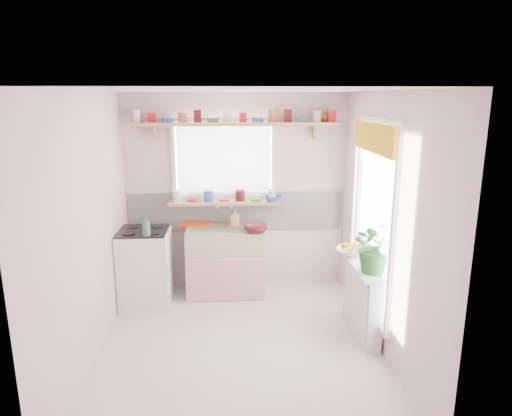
{
  "coord_description": "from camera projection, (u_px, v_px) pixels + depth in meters",
  "views": [
    {
      "loc": [
        -0.07,
        -4.15,
        2.45
      ],
      "look_at": [
        0.2,
        0.55,
        1.29
      ],
      "focal_mm": 32.0,
      "sensor_mm": 36.0,
      "label": 1
    }
  ],
  "objects": [
    {
      "name": "herb_pot",
      "position": [
        363.0,
        249.0,
        4.83
      ],
      "size": [
        0.11,
        0.08,
        0.2
      ],
      "primitive_type": "imported",
      "rotation": [
        0.0,
        0.0,
        0.11
      ],
      "color": "#296026",
      "rests_on": "radiator_ledge"
    },
    {
      "name": "pine_shelf",
      "position": [
        235.0,
        124.0,
        5.53
      ],
      "size": [
        2.52,
        0.24,
        0.04
      ],
      "primitive_type": "cube",
      "color": "tan",
      "rests_on": "room"
    },
    {
      "name": "sink_unit",
      "position": [
        225.0,
        260.0,
        5.75
      ],
      "size": [
        0.95,
        0.65,
        1.11
      ],
      "color": "white",
      "rests_on": "ground"
    },
    {
      "name": "shelf_vase",
      "position": [
        324.0,
        116.0,
        5.63
      ],
      "size": [
        0.15,
        0.15,
        0.13
      ],
      "primitive_type": "imported",
      "rotation": [
        0.0,
        0.0,
        -0.22
      ],
      "color": "brown",
      "rests_on": "pine_shelf"
    },
    {
      "name": "fruit_bowl",
      "position": [
        350.0,
        252.0,
        4.93
      ],
      "size": [
        0.38,
        0.38,
        0.07
      ],
      "primitive_type": "imported",
      "rotation": [
        0.0,
        0.0,
        -0.33
      ],
      "color": "silver",
      "rests_on": "radiator_ledge"
    },
    {
      "name": "sill_bowl",
      "position": [
        274.0,
        199.0,
        5.73
      ],
      "size": [
        0.26,
        0.26,
        0.07
      ],
      "primitive_type": "imported",
      "rotation": [
        0.0,
        0.0,
        -0.23
      ],
      "color": "#3448A9",
      "rests_on": "windowsill"
    },
    {
      "name": "radiator_ledge",
      "position": [
        362.0,
        297.0,
        4.78
      ],
      "size": [
        0.22,
        0.95,
        0.78
      ],
      "color": "white",
      "rests_on": "ground"
    },
    {
      "name": "dish_tray",
      "position": [
        195.0,
        223.0,
        5.83
      ],
      "size": [
        0.42,
        0.36,
        0.04
      ],
      "primitive_type": "cube",
      "rotation": [
        0.0,
        0.0,
        -0.25
      ],
      "color": "#DA4713",
      "rests_on": "sink_unit"
    },
    {
      "name": "room",
      "position": [
        295.0,
        194.0,
        5.15
      ],
      "size": [
        3.2,
        3.2,
        3.2
      ],
      "color": "silver",
      "rests_on": "ground"
    },
    {
      "name": "soap_bottle_sink",
      "position": [
        235.0,
        217.0,
        5.78
      ],
      "size": [
        0.12,
        0.12,
        0.21
      ],
      "primitive_type": "imported",
      "rotation": [
        0.0,
        0.0,
        -0.27
      ],
      "color": "#DFCC63",
      "rests_on": "sink_unit"
    },
    {
      "name": "jade_plant",
      "position": [
        376.0,
        246.0,
        4.4
      ],
      "size": [
        0.49,
        0.43,
        0.53
      ],
      "primitive_type": "imported",
      "rotation": [
        0.0,
        0.0,
        0.04
      ],
      "color": "#295E25",
      "rests_on": "radiator_ledge"
    },
    {
      "name": "windowsill",
      "position": [
        224.0,
        202.0,
        5.76
      ],
      "size": [
        1.4,
        0.22,
        0.04
      ],
      "primitive_type": "cube",
      "color": "tan",
      "rests_on": "room"
    },
    {
      "name": "sill_crockery",
      "position": [
        223.0,
        197.0,
        5.75
      ],
      "size": [
        1.35,
        0.11,
        0.12
      ],
      "color": "silver",
      "rests_on": "windowsill"
    },
    {
      "name": "shelf_crockery",
      "position": [
        235.0,
        118.0,
        5.51
      ],
      "size": [
        2.47,
        0.11,
        0.12
      ],
      "color": "silver",
      "rests_on": "pine_shelf"
    },
    {
      "name": "fruit",
      "position": [
        350.0,
        246.0,
        4.93
      ],
      "size": [
        0.2,
        0.14,
        0.1
      ],
      "color": "orange",
      "rests_on": "fruit_bowl"
    },
    {
      "name": "cooker_bottle",
      "position": [
        146.0,
        225.0,
        5.11
      ],
      "size": [
        0.1,
        0.1,
        0.25
      ],
      "primitive_type": "imported",
      "rotation": [
        0.0,
        0.0,
        0.06
      ],
      "color": "#39734E",
      "rests_on": "cooker"
    },
    {
      "name": "sill_cup",
      "position": [
        194.0,
        196.0,
        5.78
      ],
      "size": [
        0.15,
        0.15,
        0.1
      ],
      "primitive_type": "imported",
      "rotation": [
        0.0,
        0.0,
        0.18
      ],
      "color": "beige",
      "rests_on": "windowsill"
    },
    {
      "name": "cooker",
      "position": [
        146.0,
        267.0,
        5.46
      ],
      "size": [
        0.58,
        0.58,
        0.93
      ],
      "color": "white",
      "rests_on": "ground"
    },
    {
      "name": "colander",
      "position": [
        256.0,
        227.0,
        5.47
      ],
      "size": [
        0.39,
        0.39,
        0.14
      ],
      "primitive_type": "ellipsoid",
      "rotation": [
        0.0,
        0.0,
        0.4
      ],
      "color": "#520E14",
      "rests_on": "sink_unit"
    }
  ]
}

